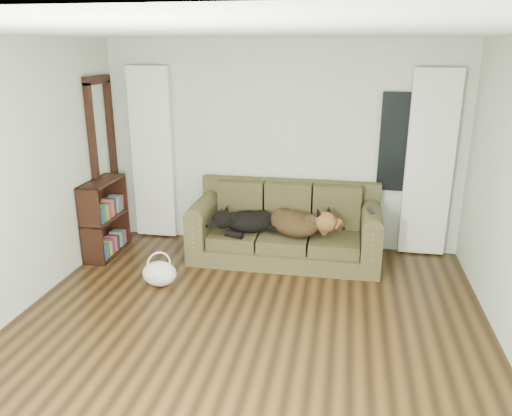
% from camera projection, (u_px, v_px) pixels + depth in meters
% --- Properties ---
extents(floor, '(5.00, 5.00, 0.00)m').
position_uv_depth(floor, '(240.00, 346.00, 4.37)').
color(floor, black).
rests_on(floor, ground).
extents(ceiling, '(5.00, 5.00, 0.00)m').
position_uv_depth(ceiling, '(237.00, 32.00, 3.57)').
color(ceiling, white).
rests_on(ceiling, ground).
extents(wall_back, '(4.50, 0.04, 2.60)m').
position_uv_depth(wall_back, '(281.00, 146.00, 6.30)').
color(wall_back, beige).
rests_on(wall_back, ground).
extents(curtain_left, '(0.55, 0.08, 2.25)m').
position_uv_depth(curtain_left, '(152.00, 154.00, 6.57)').
color(curtain_left, white).
rests_on(curtain_left, ground).
extents(curtain_right, '(0.55, 0.08, 2.25)m').
position_uv_depth(curtain_right, '(429.00, 165.00, 5.96)').
color(curtain_right, white).
rests_on(curtain_right, ground).
extents(window_pane, '(0.50, 0.03, 1.20)m').
position_uv_depth(window_pane, '(400.00, 143.00, 5.99)').
color(window_pane, black).
rests_on(window_pane, wall_back).
extents(door_casing, '(0.07, 0.60, 2.10)m').
position_uv_depth(door_casing, '(105.00, 166.00, 6.34)').
color(door_casing, black).
rests_on(door_casing, ground).
extents(sofa, '(2.27, 0.98, 0.93)m').
position_uv_depth(sofa, '(285.00, 224.00, 6.05)').
color(sofa, '#474423').
rests_on(sofa, floor).
extents(dog_black_lab, '(0.66, 0.50, 0.26)m').
position_uv_depth(dog_black_lab, '(246.00, 221.00, 6.05)').
color(dog_black_lab, black).
rests_on(dog_black_lab, sofa).
extents(dog_shepherd, '(0.86, 0.80, 0.31)m').
position_uv_depth(dog_shepherd, '(298.00, 224.00, 5.95)').
color(dog_shepherd, black).
rests_on(dog_shepherd, sofa).
extents(tv_remote, '(0.09, 0.20, 0.02)m').
position_uv_depth(tv_remote, '(371.00, 211.00, 5.64)').
color(tv_remote, black).
rests_on(tv_remote, sofa).
extents(tote_bag, '(0.44, 0.38, 0.28)m').
position_uv_depth(tote_bag, '(159.00, 272.00, 5.44)').
color(tote_bag, silver).
rests_on(tote_bag, floor).
extents(bookshelf, '(0.33, 0.78, 0.95)m').
position_uv_depth(bookshelf, '(105.00, 216.00, 6.18)').
color(bookshelf, black).
rests_on(bookshelf, floor).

